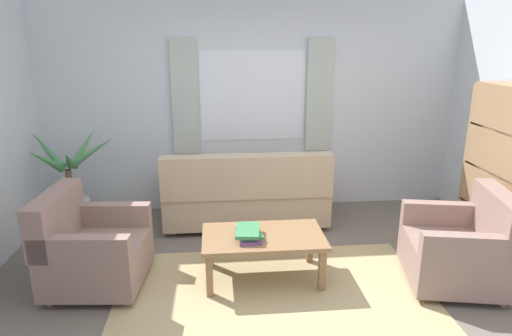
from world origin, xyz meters
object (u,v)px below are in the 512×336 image
(potted_plant, at_px, (72,194))
(armchair_left, at_px, (90,249))
(coffee_table, at_px, (263,241))
(bookshelf, at_px, (502,171))
(couch, at_px, (246,195))
(book_stack_on_table, at_px, (248,233))
(armchair_right, at_px, (462,247))

(potted_plant, bearing_deg, armchair_left, -67.59)
(coffee_table, relative_size, bookshelf, 0.64)
(couch, bearing_deg, book_stack_on_table, 86.87)
(couch, relative_size, potted_plant, 1.64)
(couch, bearing_deg, potted_plant, -2.75)
(couch, bearing_deg, armchair_right, 140.70)
(coffee_table, xyz_separation_m, book_stack_on_table, (-0.14, -0.04, 0.10))
(armchair_left, distance_m, armchair_right, 3.32)
(armchair_right, bearing_deg, coffee_table, -86.51)
(armchair_left, relative_size, book_stack_on_table, 2.57)
(potted_plant, xyz_separation_m, bookshelf, (4.49, -1.04, 0.47))
(couch, distance_m, bookshelf, 2.70)
(armchair_right, distance_m, bookshelf, 1.00)
(book_stack_on_table, bearing_deg, armchair_left, 176.46)
(couch, relative_size, armchair_left, 2.09)
(armchair_left, bearing_deg, bookshelf, -81.20)
(book_stack_on_table, relative_size, bookshelf, 0.21)
(couch, height_order, armchair_left, couch)
(couch, xyz_separation_m, armchair_left, (-1.48, -1.21, -0.01))
(book_stack_on_table, xyz_separation_m, potted_plant, (-1.94, 1.39, -0.07))
(couch, relative_size, book_stack_on_table, 5.38)
(book_stack_on_table, bearing_deg, armchair_right, -6.12)
(armchair_right, height_order, coffee_table, armchair_right)
(potted_plant, bearing_deg, book_stack_on_table, -35.59)
(armchair_right, relative_size, potted_plant, 0.85)
(couch, relative_size, bookshelf, 1.10)
(armchair_left, relative_size, armchair_right, 0.92)
(armchair_right, xyz_separation_m, coffee_table, (-1.76, 0.25, 0.03))
(bookshelf, bearing_deg, coffee_table, 97.20)
(armchair_right, relative_size, book_stack_on_table, 2.79)
(armchair_left, bearing_deg, potted_plant, 27.45)
(armchair_right, distance_m, book_stack_on_table, 1.91)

